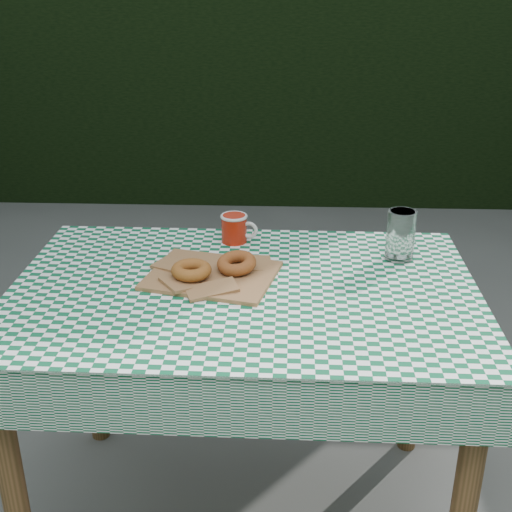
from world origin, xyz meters
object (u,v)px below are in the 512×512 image
at_px(table, 245,410).
at_px(coffee_mug, 234,228).
at_px(paper_bag, 212,274).
at_px(drinking_glass, 401,235).

relative_size(table, coffee_mug, 7.91).
relative_size(paper_bag, drinking_glass, 2.27).
height_order(table, paper_bag, paper_bag).
bearing_deg(paper_bag, coffee_mug, 80.48).
height_order(table, coffee_mug, coffee_mug).
bearing_deg(drinking_glass, table, -154.94).
height_order(table, drinking_glass, drinking_glass).
height_order(paper_bag, coffee_mug, coffee_mug).
relative_size(paper_bag, coffee_mug, 2.16).
height_order(coffee_mug, drinking_glass, drinking_glass).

